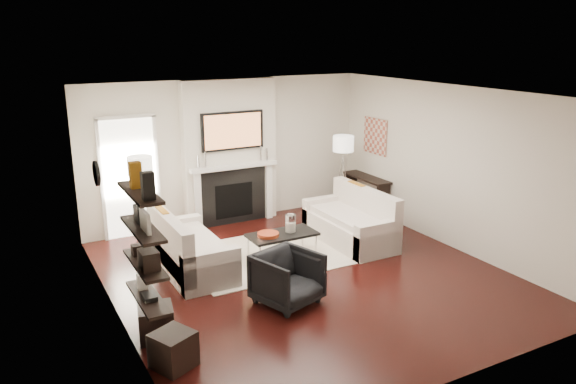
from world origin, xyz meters
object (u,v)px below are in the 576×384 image
armchair (287,276)px  lamp_right_shade (343,144)px  loveseat_right_base (349,230)px  coffee_table (282,235)px  ottoman_near (156,322)px  loveseat_left_base (192,258)px  lamp_left_shade (140,166)px

armchair → lamp_right_shade: bearing=27.9°
lamp_right_shade → armchair: bearing=-134.4°
loveseat_right_base → armchair: armchair is taller
coffee_table → lamp_right_shade: size_ratio=2.75×
coffee_table → ottoman_near: size_ratio=2.75×
coffee_table → armchair: 1.56m
armchair → lamp_right_shade: 4.04m
loveseat_right_base → coffee_table: size_ratio=1.64×
loveseat_right_base → coffee_table: same height
coffee_table → armchair: bearing=-115.4°
lamp_right_shade → ottoman_near: 5.47m
loveseat_right_base → loveseat_left_base: bearing=177.4°
loveseat_left_base → loveseat_right_base: (2.79, -0.13, 0.00)m
armchair → lamp_right_shade: lamp_right_shade is taller
armchair → ottoman_near: size_ratio=1.95×
armchair → ottoman_near: armchair is taller
loveseat_right_base → ottoman_near: bearing=-158.0°
loveseat_right_base → armchair: (-2.03, -1.50, 0.18)m
loveseat_left_base → armchair: (0.76, -1.63, 0.18)m
lamp_left_shade → ottoman_near: (-0.62, -2.84, -1.25)m
coffee_table → ottoman_near: (-2.46, -1.45, -0.20)m
loveseat_left_base → ottoman_near: 1.97m
loveseat_left_base → coffee_table: 1.46m
loveseat_right_base → ottoman_near: 4.12m
coffee_table → lamp_right_shade: 2.69m
coffee_table → lamp_left_shade: (-1.84, 1.38, 1.05)m
loveseat_left_base → ottoman_near: size_ratio=4.50×
loveseat_left_base → coffee_table: (1.43, -0.22, 0.19)m
loveseat_right_base → coffee_table: bearing=-176.1°
lamp_left_shade → loveseat_left_base: bearing=-70.5°
loveseat_left_base → coffee_table: bearing=-8.7°
loveseat_right_base → ottoman_near: loveseat_right_base is taller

